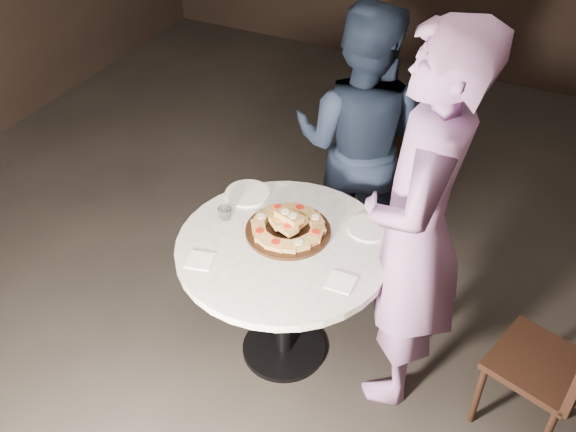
% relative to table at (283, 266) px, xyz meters
% --- Properties ---
extents(floor, '(7.00, 7.00, 0.00)m').
position_rel_table_xyz_m(floor, '(-0.01, 0.13, -0.61)').
color(floor, black).
rests_on(floor, ground).
extents(table, '(1.30, 1.30, 0.75)m').
position_rel_table_xyz_m(table, '(0.00, 0.00, 0.00)').
color(table, black).
rests_on(table, ground).
extents(serving_board, '(0.43, 0.43, 0.02)m').
position_rel_table_xyz_m(serving_board, '(-0.02, 0.09, 0.15)').
color(serving_board, black).
rests_on(serving_board, table).
extents(focaccia_pile, '(0.36, 0.36, 0.10)m').
position_rel_table_xyz_m(focaccia_pile, '(-0.02, 0.09, 0.18)').
color(focaccia_pile, '#AF8243').
rests_on(focaccia_pile, serving_board).
extents(plate_left, '(0.29, 0.29, 0.01)m').
position_rel_table_xyz_m(plate_left, '(-0.33, 0.26, 0.15)').
color(plate_left, white).
rests_on(plate_left, table).
extents(plate_right, '(0.27, 0.27, 0.01)m').
position_rel_table_xyz_m(plate_right, '(0.32, 0.28, 0.15)').
color(plate_right, white).
rests_on(plate_right, table).
extents(water_glass, '(0.08, 0.08, 0.06)m').
position_rel_table_xyz_m(water_glass, '(-0.33, 0.04, 0.17)').
color(water_glass, silver).
rests_on(water_glass, table).
extents(napkin_near, '(0.14, 0.14, 0.01)m').
position_rel_table_xyz_m(napkin_near, '(-0.28, -0.26, 0.14)').
color(napkin_near, white).
rests_on(napkin_near, table).
extents(napkin_far, '(0.12, 0.12, 0.01)m').
position_rel_table_xyz_m(napkin_far, '(0.33, -0.12, 0.14)').
color(napkin_far, white).
rests_on(napkin_far, table).
extents(chair_far, '(0.52, 0.53, 0.93)m').
position_rel_table_xyz_m(chair_far, '(0.00, 1.34, -0.07)').
color(chair_far, black).
rests_on(chair_far, ground).
extents(chair_right, '(0.50, 0.48, 0.82)m').
position_rel_table_xyz_m(chair_right, '(1.28, 0.10, -0.13)').
color(chair_right, black).
rests_on(chair_right, ground).
extents(diner_navy, '(0.82, 0.67, 1.59)m').
position_rel_table_xyz_m(diner_navy, '(0.02, 0.90, 0.19)').
color(diner_navy, '#141D31').
rests_on(diner_navy, ground).
extents(diner_teal, '(0.55, 0.75, 1.89)m').
position_rel_table_xyz_m(diner_teal, '(0.57, 0.12, 0.34)').
color(diner_teal, '#86639B').
rests_on(diner_teal, ground).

